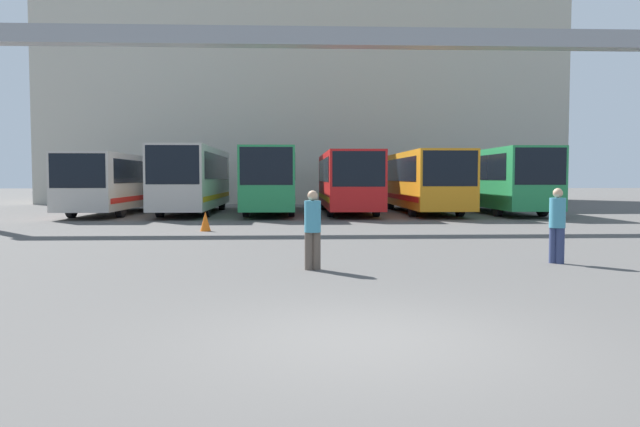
{
  "coord_description": "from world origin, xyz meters",
  "views": [
    {
      "loc": [
        -0.87,
        -6.9,
        1.84
      ],
      "look_at": [
        0.31,
        19.65,
        0.3
      ],
      "focal_mm": 35.0,
      "sensor_mm": 36.0,
      "label": 1
    }
  ],
  "objects_px": {
    "bus_slot_3": "(347,179)",
    "traffic_cone": "(205,221)",
    "pedestrian_mid_right": "(557,224)",
    "bus_slot_5": "(499,177)",
    "pedestrian_near_left": "(313,228)",
    "bus_slot_4": "(422,178)",
    "bus_slot_0": "(114,180)",
    "bus_slot_2": "(271,177)",
    "bus_slot_1": "(194,176)"
  },
  "relations": [
    {
      "from": "bus_slot_3",
      "to": "traffic_cone",
      "type": "xyz_separation_m",
      "value": [
        -5.83,
        -10.66,
        -1.43
      ]
    },
    {
      "from": "bus_slot_3",
      "to": "pedestrian_mid_right",
      "type": "relative_size",
      "value": 6.93
    },
    {
      "from": "bus_slot_5",
      "to": "pedestrian_near_left",
      "type": "relative_size",
      "value": 6.78
    },
    {
      "from": "bus_slot_4",
      "to": "pedestrian_near_left",
      "type": "distance_m",
      "value": 21.05
    },
    {
      "from": "bus_slot_3",
      "to": "pedestrian_mid_right",
      "type": "bearing_deg",
      "value": -81.6
    },
    {
      "from": "bus_slot_0",
      "to": "bus_slot_2",
      "type": "relative_size",
      "value": 0.9
    },
    {
      "from": "bus_slot_4",
      "to": "bus_slot_1",
      "type": "bearing_deg",
      "value": -179.35
    },
    {
      "from": "traffic_cone",
      "to": "bus_slot_4",
      "type": "bearing_deg",
      "value": 48.17
    },
    {
      "from": "bus_slot_0",
      "to": "bus_slot_3",
      "type": "bearing_deg",
      "value": 0.69
    },
    {
      "from": "bus_slot_1",
      "to": "bus_slot_3",
      "type": "relative_size",
      "value": 1.02
    },
    {
      "from": "bus_slot_0",
      "to": "bus_slot_5",
      "type": "bearing_deg",
      "value": -0.21
    },
    {
      "from": "bus_slot_5",
      "to": "pedestrian_near_left",
      "type": "bearing_deg",
      "value": -117.86
    },
    {
      "from": "bus_slot_4",
      "to": "traffic_cone",
      "type": "relative_size",
      "value": 17.24
    },
    {
      "from": "bus_slot_1",
      "to": "bus_slot_2",
      "type": "xyz_separation_m",
      "value": [
        3.95,
        0.32,
        -0.04
      ]
    },
    {
      "from": "bus_slot_1",
      "to": "bus_slot_2",
      "type": "bearing_deg",
      "value": 4.65
    },
    {
      "from": "bus_slot_2",
      "to": "traffic_cone",
      "type": "bearing_deg",
      "value": -99.59
    },
    {
      "from": "bus_slot_5",
      "to": "traffic_cone",
      "type": "bearing_deg",
      "value": -142.72
    },
    {
      "from": "traffic_cone",
      "to": "bus_slot_3",
      "type": "bearing_deg",
      "value": 61.35
    },
    {
      "from": "bus_slot_0",
      "to": "pedestrian_mid_right",
      "type": "xyz_separation_m",
      "value": [
        14.66,
        -18.93,
        -0.85
      ]
    },
    {
      "from": "bus_slot_1",
      "to": "bus_slot_4",
      "type": "relative_size",
      "value": 0.98
    },
    {
      "from": "bus_slot_4",
      "to": "pedestrian_mid_right",
      "type": "xyz_separation_m",
      "value": [
        -1.13,
        -19.34,
        -0.93
      ]
    },
    {
      "from": "bus_slot_1",
      "to": "traffic_cone",
      "type": "height_order",
      "value": "bus_slot_1"
    },
    {
      "from": "bus_slot_2",
      "to": "bus_slot_0",
      "type": "bearing_deg",
      "value": -175.72
    },
    {
      "from": "bus_slot_4",
      "to": "pedestrian_near_left",
      "type": "bearing_deg",
      "value": -107.69
    },
    {
      "from": "bus_slot_0",
      "to": "traffic_cone",
      "type": "distance_m",
      "value": 12.2
    },
    {
      "from": "bus_slot_1",
      "to": "bus_slot_3",
      "type": "bearing_deg",
      "value": -0.91
    },
    {
      "from": "bus_slot_3",
      "to": "pedestrian_mid_right",
      "type": "height_order",
      "value": "bus_slot_3"
    },
    {
      "from": "bus_slot_1",
      "to": "bus_slot_3",
      "type": "height_order",
      "value": "bus_slot_1"
    },
    {
      "from": "bus_slot_5",
      "to": "pedestrian_mid_right",
      "type": "height_order",
      "value": "bus_slot_5"
    },
    {
      "from": "bus_slot_3",
      "to": "traffic_cone",
      "type": "bearing_deg",
      "value": -118.65
    },
    {
      "from": "bus_slot_1",
      "to": "pedestrian_mid_right",
      "type": "bearing_deg",
      "value": -60.84
    },
    {
      "from": "bus_slot_5",
      "to": "bus_slot_0",
      "type": "bearing_deg",
      "value": 179.79
    },
    {
      "from": "bus_slot_4",
      "to": "traffic_cone",
      "type": "distance_m",
      "value": 14.73
    },
    {
      "from": "bus_slot_0",
      "to": "pedestrian_mid_right",
      "type": "bearing_deg",
      "value": -52.25
    },
    {
      "from": "bus_slot_4",
      "to": "bus_slot_5",
      "type": "bearing_deg",
      "value": -6.87
    },
    {
      "from": "bus_slot_4",
      "to": "bus_slot_2",
      "type": "bearing_deg",
      "value": 178.65
    },
    {
      "from": "bus_slot_2",
      "to": "pedestrian_near_left",
      "type": "height_order",
      "value": "bus_slot_2"
    },
    {
      "from": "bus_slot_1",
      "to": "pedestrian_near_left",
      "type": "bearing_deg",
      "value": -74.67
    },
    {
      "from": "bus_slot_2",
      "to": "bus_slot_3",
      "type": "distance_m",
      "value": 3.97
    },
    {
      "from": "pedestrian_near_left",
      "to": "pedestrian_mid_right",
      "type": "distance_m",
      "value": 5.3
    },
    {
      "from": "pedestrian_near_left",
      "to": "traffic_cone",
      "type": "distance_m",
      "value": 9.73
    },
    {
      "from": "bus_slot_1",
      "to": "pedestrian_near_left",
      "type": "height_order",
      "value": "bus_slot_1"
    },
    {
      "from": "bus_slot_2",
      "to": "pedestrian_mid_right",
      "type": "relative_size",
      "value": 7.48
    },
    {
      "from": "bus_slot_2",
      "to": "bus_slot_4",
      "type": "relative_size",
      "value": 1.03
    },
    {
      "from": "bus_slot_4",
      "to": "pedestrian_near_left",
      "type": "relative_size",
      "value": 7.38
    },
    {
      "from": "pedestrian_mid_right",
      "to": "traffic_cone",
      "type": "xyz_separation_m",
      "value": [
        -8.64,
        8.42,
        -0.52
      ]
    },
    {
      "from": "pedestrian_mid_right",
      "to": "bus_slot_3",
      "type": "bearing_deg",
      "value": -34.18
    },
    {
      "from": "bus_slot_4",
      "to": "bus_slot_0",
      "type": "bearing_deg",
      "value": -178.53
    },
    {
      "from": "bus_slot_1",
      "to": "bus_slot_5",
      "type": "xyz_separation_m",
      "value": [
        15.79,
        -0.34,
        -0.04
      ]
    },
    {
      "from": "bus_slot_1",
      "to": "traffic_cone",
      "type": "distance_m",
      "value": 11.09
    }
  ]
}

